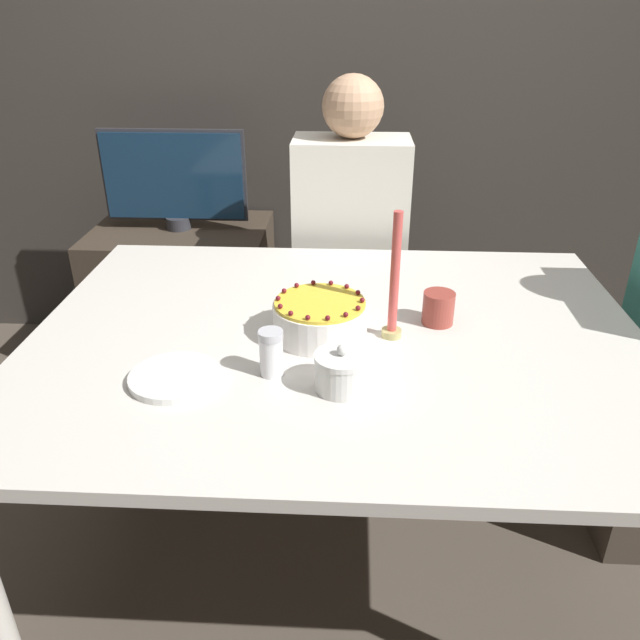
{
  "coord_description": "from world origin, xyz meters",
  "views": [
    {
      "loc": [
        0.03,
        -1.36,
        1.46
      ],
      "look_at": [
        -0.04,
        -0.01,
        0.78
      ],
      "focal_mm": 35.0,
      "sensor_mm": 36.0,
      "label": 1
    }
  ],
  "objects_px": {
    "sugar_shaker": "(271,352)",
    "candle": "(394,287)",
    "cake": "(320,319)",
    "sugar_bowl": "(342,371)",
    "person_man_blue_shirt": "(349,277)",
    "tv_monitor": "(174,178)"
  },
  "relations": [
    {
      "from": "cake",
      "to": "tv_monitor",
      "type": "xyz_separation_m",
      "value": [
        -0.64,
        1.1,
        0.05
      ]
    },
    {
      "from": "cake",
      "to": "sugar_shaker",
      "type": "bearing_deg",
      "value": -117.68
    },
    {
      "from": "cake",
      "to": "person_man_blue_shirt",
      "type": "height_order",
      "value": "person_man_blue_shirt"
    },
    {
      "from": "cake",
      "to": "tv_monitor",
      "type": "height_order",
      "value": "tv_monitor"
    },
    {
      "from": "candle",
      "to": "person_man_blue_shirt",
      "type": "xyz_separation_m",
      "value": [
        -0.11,
        0.79,
        -0.31
      ]
    },
    {
      "from": "sugar_bowl",
      "to": "person_man_blue_shirt",
      "type": "height_order",
      "value": "person_man_blue_shirt"
    },
    {
      "from": "sugar_bowl",
      "to": "cake",
      "type": "bearing_deg",
      "value": 104.22
    },
    {
      "from": "candle",
      "to": "tv_monitor",
      "type": "xyz_separation_m",
      "value": [
        -0.82,
        1.1,
        -0.03
      ]
    },
    {
      "from": "cake",
      "to": "sugar_bowl",
      "type": "xyz_separation_m",
      "value": [
        0.06,
        -0.23,
        -0.0
      ]
    },
    {
      "from": "sugar_bowl",
      "to": "tv_monitor",
      "type": "distance_m",
      "value": 1.51
    },
    {
      "from": "person_man_blue_shirt",
      "to": "cake",
      "type": "bearing_deg",
      "value": 85.28
    },
    {
      "from": "person_man_blue_shirt",
      "to": "sugar_bowl",
      "type": "bearing_deg",
      "value": 89.58
    },
    {
      "from": "tv_monitor",
      "to": "cake",
      "type": "bearing_deg",
      "value": -59.72
    },
    {
      "from": "candle",
      "to": "tv_monitor",
      "type": "bearing_deg",
      "value": 126.69
    },
    {
      "from": "sugar_bowl",
      "to": "tv_monitor",
      "type": "bearing_deg",
      "value": 117.78
    },
    {
      "from": "cake",
      "to": "tv_monitor",
      "type": "bearing_deg",
      "value": 120.28
    },
    {
      "from": "sugar_shaker",
      "to": "tv_monitor",
      "type": "xyz_separation_m",
      "value": [
        -0.55,
        1.29,
        0.04
      ]
    },
    {
      "from": "tv_monitor",
      "to": "person_man_blue_shirt",
      "type": "bearing_deg",
      "value": -23.19
    },
    {
      "from": "sugar_bowl",
      "to": "person_man_blue_shirt",
      "type": "distance_m",
      "value": 1.05
    },
    {
      "from": "sugar_shaker",
      "to": "sugar_bowl",
      "type": "bearing_deg",
      "value": -17.21
    },
    {
      "from": "sugar_shaker",
      "to": "candle",
      "type": "distance_m",
      "value": 0.34
    },
    {
      "from": "cake",
      "to": "candle",
      "type": "distance_m",
      "value": 0.19
    }
  ]
}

